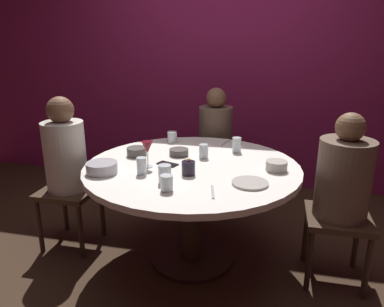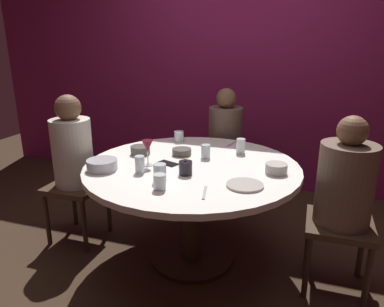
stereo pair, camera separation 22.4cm
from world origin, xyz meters
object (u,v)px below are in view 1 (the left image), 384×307
at_px(seated_diner_left, 65,157).
at_px(dinner_plate, 250,183).
at_px(candle_holder, 188,168).
at_px(cup_by_left_diner, 142,166).
at_px(bowl_small_white, 179,152).
at_px(cup_by_right_diner, 237,145).
at_px(bowl_salad_center, 276,166).
at_px(cup_center_front, 165,174).
at_px(cup_beside_wine, 204,151).
at_px(bowl_serving_large, 102,168).
at_px(wine_glass, 147,148).
at_px(bowl_sauce_side, 137,152).
at_px(cup_far_edge, 167,183).
at_px(seated_diner_right, 343,181).
at_px(cell_phone, 168,164).
at_px(seated_diner_back, 215,135).
at_px(dining_table, 192,183).
at_px(cup_near_candle, 172,137).

xyz_separation_m(seated_diner_left, dinner_plate, (1.37, -0.26, 0.02)).
relative_size(candle_holder, cup_by_left_diner, 1.00).
height_order(bowl_small_white, cup_by_right_diner, cup_by_right_diner).
distance_m(bowl_salad_center, cup_center_front, 0.74).
bearing_deg(candle_holder, dinner_plate, -10.15).
bearing_deg(cup_beside_wine, bowl_serving_large, -141.93).
relative_size(wine_glass, bowl_sauce_side, 1.23).
height_order(wine_glass, bowl_salad_center, wine_glass).
distance_m(candle_holder, bowl_sauce_side, 0.54).
height_order(seated_diner_left, candle_holder, seated_diner_left).
bearing_deg(bowl_salad_center, cup_far_edge, -141.41).
distance_m(seated_diner_right, cup_by_right_diner, 0.80).
distance_m(cell_phone, cup_center_front, 0.33).
bearing_deg(cup_center_front, cell_phone, 104.13).
relative_size(dinner_plate, bowl_salad_center, 1.57).
bearing_deg(seated_diner_back, cup_by_left_diner, -12.60).
bearing_deg(cup_by_right_diner, seated_diner_back, 113.64).
height_order(dining_table, cup_far_edge, cup_far_edge).
relative_size(seated_diner_left, dinner_plate, 5.37).
distance_m(seated_diner_right, cup_beside_wine, 0.94).
distance_m(seated_diner_back, cup_far_edge, 1.42).
distance_m(dinner_plate, cell_phone, 0.61).
xyz_separation_m(seated_diner_right, bowl_sauce_side, (-1.41, 0.10, 0.06)).
relative_size(cup_by_left_diner, cup_by_right_diner, 0.97).
relative_size(seated_diner_back, cup_near_candle, 12.90).
distance_m(bowl_small_white, cup_center_front, 0.54).
xyz_separation_m(bowl_small_white, bowl_sauce_side, (-0.30, -0.08, 0.01)).
height_order(cell_phone, bowl_salad_center, bowl_salad_center).
bearing_deg(seated_diner_right, cup_by_left_diner, 11.17).
height_order(dinner_plate, cup_by_left_diner, cup_by_left_diner).
relative_size(bowl_serving_large, cup_by_right_diner, 1.76).
distance_m(wine_glass, cup_beside_wine, 0.43).
relative_size(dining_table, seated_diner_back, 1.28).
height_order(cup_near_candle, cup_by_left_diner, cup_by_left_diner).
bearing_deg(cup_near_candle, cup_far_edge, -75.53).
bearing_deg(cup_far_edge, dining_table, 85.24).
distance_m(seated_diner_left, cup_by_left_diner, 0.74).
height_order(cell_phone, cup_near_candle, cup_near_candle).
relative_size(candle_holder, cup_center_front, 0.99).
bearing_deg(seated_diner_left, cup_near_candle, 37.59).
xyz_separation_m(dinner_plate, cup_far_edge, (-0.45, -0.20, 0.04)).
bearing_deg(bowl_small_white, cup_far_edge, -80.81).
bearing_deg(candle_holder, bowl_small_white, 113.69).
distance_m(bowl_serving_large, cup_by_left_diner, 0.26).
relative_size(seated_diner_back, bowl_sauce_side, 7.99).
bearing_deg(wine_glass, seated_diner_right, 4.93).
height_order(dinner_plate, cell_phone, dinner_plate).
bearing_deg(seated_diner_left, cup_beside_wine, 9.40).
height_order(seated_diner_right, bowl_sauce_side, seated_diner_right).
height_order(seated_diner_right, cell_phone, seated_diner_right).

